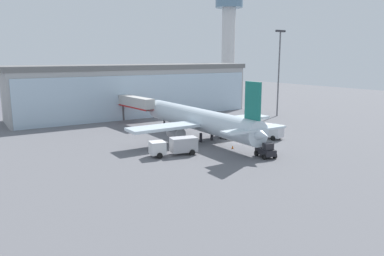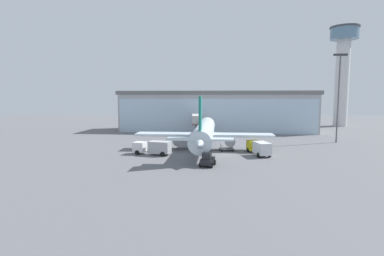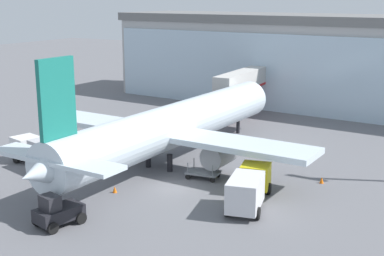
% 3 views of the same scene
% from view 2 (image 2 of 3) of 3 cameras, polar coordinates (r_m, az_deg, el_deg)
% --- Properties ---
extents(ground, '(240.00, 240.00, 0.00)m').
position_cam_2_polar(ground, '(58.83, 5.77, -4.93)').
color(ground, slate).
extents(terminal_building, '(62.46, 17.67, 12.82)m').
position_cam_2_polar(terminal_building, '(96.74, 4.67, 3.24)').
color(terminal_building, '#A6A6A6').
rests_on(terminal_building, ground).
extents(jet_bridge, '(2.82, 14.52, 6.08)m').
position_cam_2_polar(jet_bridge, '(85.06, 0.79, 1.72)').
color(jet_bridge, beige).
rests_on(jet_bridge, ground).
extents(control_tower, '(10.15, 10.15, 36.38)m').
position_cam_2_polar(control_tower, '(125.49, 26.80, 10.70)').
color(control_tower, silver).
rests_on(control_tower, ground).
extents(apron_light_mast, '(3.20, 0.40, 21.17)m').
position_cam_2_polar(apron_light_mast, '(79.98, 26.16, 6.31)').
color(apron_light_mast, '#59595E').
rests_on(apron_light_mast, ground).
extents(airplane, '(28.65, 35.56, 11.24)m').
position_cam_2_polar(airplane, '(63.50, 2.35, -0.84)').
color(airplane, silver).
rests_on(airplane, ground).
extents(catering_truck, '(7.61, 3.85, 2.65)m').
position_cam_2_polar(catering_truck, '(57.96, -7.40, -3.64)').
color(catering_truck, silver).
rests_on(catering_truck, ground).
extents(fuel_truck, '(3.85, 7.61, 2.65)m').
position_cam_2_polar(fuel_truck, '(58.74, 12.65, -3.61)').
color(fuel_truck, yellow).
rests_on(fuel_truck, ground).
extents(baggage_cart, '(3.00, 1.99, 1.50)m').
position_cam_2_polar(baggage_cart, '(61.81, 6.62, -3.93)').
color(baggage_cart, slate).
rests_on(baggage_cart, ground).
extents(pushback_tug, '(2.80, 3.53, 2.30)m').
position_cam_2_polar(pushback_tug, '(48.36, 2.98, -6.15)').
color(pushback_tug, black).
rests_on(pushback_tug, ground).
extents(safety_cone_nose, '(0.36, 0.36, 0.55)m').
position_cam_2_polar(safety_cone_nose, '(55.30, 2.42, -5.32)').
color(safety_cone_nose, orange).
rests_on(safety_cone_nose, ground).
extents(safety_cone_wingtip, '(0.36, 0.36, 0.55)m').
position_cam_2_polar(safety_cone_wingtip, '(66.92, 14.32, -3.50)').
color(safety_cone_wingtip, orange).
rests_on(safety_cone_wingtip, ground).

